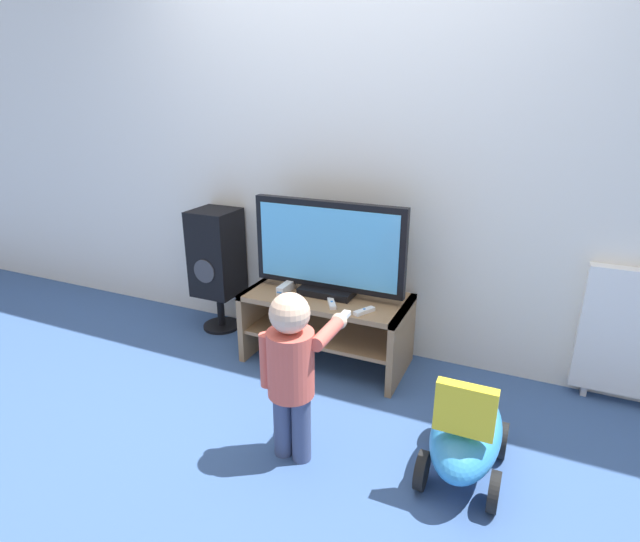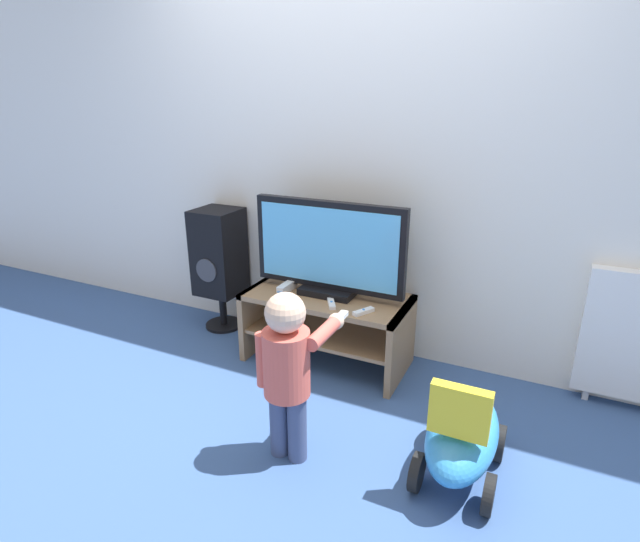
% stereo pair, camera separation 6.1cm
% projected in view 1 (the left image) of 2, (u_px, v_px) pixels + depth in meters
% --- Properties ---
extents(ground_plane, '(16.00, 16.00, 0.00)m').
position_uv_depth(ground_plane, '(310.00, 379.00, 2.87)').
color(ground_plane, '#38568C').
extents(wall_back, '(10.00, 0.06, 2.60)m').
position_uv_depth(wall_back, '(349.00, 139.00, 2.90)').
color(wall_back, silver).
rests_on(wall_back, ground_plane).
extents(tv_stand, '(0.96, 0.47, 0.43)m').
position_uv_depth(tv_stand, '(326.00, 318.00, 2.97)').
color(tv_stand, '#93704C').
rests_on(tv_stand, ground_plane).
extents(television, '(0.91, 0.20, 0.55)m').
position_uv_depth(television, '(328.00, 250.00, 2.85)').
color(television, black).
rests_on(television, tv_stand).
extents(game_console, '(0.05, 0.18, 0.05)m').
position_uv_depth(game_console, '(287.00, 287.00, 2.97)').
color(game_console, white).
rests_on(game_console, tv_stand).
extents(remote_primary, '(0.09, 0.13, 0.03)m').
position_uv_depth(remote_primary, '(364.00, 311.00, 2.68)').
color(remote_primary, white).
rests_on(remote_primary, tv_stand).
extents(remote_secondary, '(0.10, 0.13, 0.03)m').
position_uv_depth(remote_secondary, '(332.00, 304.00, 2.77)').
color(remote_secondary, white).
rests_on(remote_secondary, tv_stand).
extents(child, '(0.30, 0.46, 0.79)m').
position_uv_depth(child, '(292.00, 364.00, 2.12)').
color(child, '#3F4C72').
rests_on(child, ground_plane).
extents(speaker_tower, '(0.28, 0.29, 0.84)m').
position_uv_depth(speaker_tower, '(217.00, 255.00, 3.32)').
color(speaker_tower, black).
rests_on(speaker_tower, ground_plane).
extents(ride_on_toy, '(0.32, 0.61, 0.52)m').
position_uv_depth(ride_on_toy, '(466.00, 433.00, 2.10)').
color(ride_on_toy, '#338CD1').
rests_on(ride_on_toy, ground_plane).
extents(radiator, '(0.56, 0.08, 0.74)m').
position_uv_depth(radiator, '(640.00, 335.00, 2.51)').
color(radiator, white).
rests_on(radiator, ground_plane).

